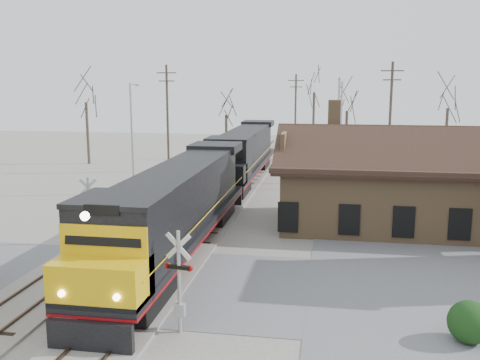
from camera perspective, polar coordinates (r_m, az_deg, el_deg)
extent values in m
plane|color=#A09B90|center=(25.22, -9.16, -10.74)|extent=(140.00, 140.00, 0.00)
cube|color=slate|center=(25.22, -9.16, -10.70)|extent=(60.00, 9.00, 0.03)
cube|color=#A09B90|center=(39.08, -2.15, -2.89)|extent=(3.40, 90.00, 0.12)
cube|color=#473323|center=(39.20, -3.18, -2.69)|extent=(0.08, 90.00, 0.14)
cube|color=#473323|center=(38.92, -1.11, -2.77)|extent=(0.08, 90.00, 0.14)
cube|color=#A09B90|center=(40.21, -8.45, -2.61)|extent=(3.40, 90.00, 0.12)
cube|color=#473323|center=(40.41, -9.42, -2.42)|extent=(0.08, 90.00, 0.14)
cube|color=#473323|center=(39.98, -7.47, -2.51)|extent=(0.08, 90.00, 0.14)
cube|color=#916E4B|center=(35.22, 16.29, -1.55)|extent=(14.00, 8.00, 4.00)
cube|color=black|center=(34.86, 16.47, 1.83)|extent=(15.20, 9.20, 0.30)
cube|color=black|center=(32.46, 17.03, 2.98)|extent=(15.00, 4.71, 2.66)
cube|color=black|center=(37.00, 16.13, 3.88)|extent=(15.00, 4.71, 2.66)
cube|color=#916E4B|center=(35.81, 10.00, 6.66)|extent=(0.80, 0.80, 2.20)
cube|color=black|center=(22.64, -11.44, -11.71)|extent=(2.71, 4.33, 1.08)
cube|color=black|center=(35.51, -3.34, -3.37)|extent=(2.71, 4.33, 1.08)
cube|color=black|center=(28.69, -6.49, -4.98)|extent=(3.25, 21.66, 0.38)
cube|color=maroon|center=(28.75, -6.48, -5.44)|extent=(3.27, 21.66, 0.13)
cube|color=black|center=(29.57, -5.83, -1.16)|extent=(2.82, 15.70, 3.03)
cube|color=black|center=(20.95, -12.64, -6.21)|extent=(3.25, 3.03, 3.03)
cube|color=#E1B00B|center=(19.64, -14.57, -10.26)|extent=(3.25, 1.95, 1.52)
cube|color=black|center=(19.38, -15.68, -15.83)|extent=(3.03, 0.25, 1.08)
cylinder|color=#FFF2CC|center=(18.03, -16.22, -3.73)|extent=(0.30, 0.10, 0.30)
cube|color=black|center=(43.23, -0.96, -0.86)|extent=(2.71, 4.33, 1.08)
cube|color=black|center=(56.93, 1.62, 1.87)|extent=(2.71, 4.33, 1.08)
cube|color=black|center=(49.92, 0.50, 1.67)|extent=(3.25, 21.66, 0.38)
cube|color=maroon|center=(49.95, 0.50, 1.40)|extent=(3.27, 21.66, 0.13)
cube|color=black|center=(51.02, 0.75, 3.76)|extent=(2.82, 15.70, 3.03)
cube|color=black|center=(41.86, -1.22, 2.30)|extent=(3.25, 3.03, 3.03)
cube|color=black|center=(40.22, -1.70, 0.64)|extent=(3.25, 1.95, 1.52)
cube|color=black|center=(39.50, -1.99, -1.95)|extent=(3.03, 0.25, 1.08)
cylinder|color=#A5A8AD|center=(19.74, -6.51, -10.79)|extent=(0.13, 0.13, 3.85)
cube|color=silver|center=(19.30, -6.59, -7.06)|extent=(1.00, 0.21, 1.01)
cube|color=silver|center=(19.30, -6.59, -7.06)|extent=(1.00, 0.21, 1.01)
cube|color=black|center=(19.54, -6.55, -9.21)|extent=(0.88, 0.29, 0.14)
cylinder|color=#B20C0C|center=(19.73, -7.69, -9.05)|extent=(0.24, 0.12, 0.23)
cylinder|color=#B20C0C|center=(19.37, -5.38, -9.37)|extent=(0.24, 0.12, 0.23)
cube|color=#A5A8AD|center=(20.15, -6.45, -13.60)|extent=(0.38, 0.29, 0.48)
cylinder|color=#A5A8AD|center=(31.26, -15.78, -3.16)|extent=(0.13, 0.13, 3.84)
cube|color=silver|center=(30.98, -15.90, -0.74)|extent=(0.99, 0.28, 1.01)
cube|color=silver|center=(30.98, -15.90, -0.74)|extent=(0.99, 0.28, 1.01)
cube|color=black|center=(31.13, -15.83, -2.13)|extent=(0.88, 0.35, 0.14)
cylinder|color=#B20C0C|center=(31.04, -15.05, -2.13)|extent=(0.24, 0.13, 0.23)
cylinder|color=#B20C0C|center=(31.22, -16.60, -2.13)|extent=(0.24, 0.13, 0.23)
cube|color=#A5A8AD|center=(31.51, -15.68, -5.03)|extent=(0.38, 0.29, 0.48)
sphere|color=black|center=(20.96, 23.29, -13.75)|extent=(1.52, 1.52, 1.52)
cylinder|color=#A5A8AD|center=(44.06, -11.44, 4.27)|extent=(0.18, 0.18, 8.98)
cylinder|color=#A5A8AD|center=(44.67, -11.23, 10.01)|extent=(0.12, 1.80, 0.12)
cube|color=#A5A8AD|center=(45.42, -10.87, 9.89)|extent=(0.25, 0.50, 0.12)
cylinder|color=#A5A8AD|center=(46.19, 10.39, 4.86)|extent=(0.18, 0.18, 9.42)
cylinder|color=#A5A8AD|center=(46.89, 10.56, 10.58)|extent=(0.12, 1.80, 0.12)
cube|color=#A5A8AD|center=(47.69, 10.54, 10.45)|extent=(0.25, 0.50, 0.12)
cylinder|color=#A5A8AD|center=(55.05, 10.71, 5.56)|extent=(0.18, 0.18, 9.12)
cylinder|color=#A5A8AD|center=(55.77, 10.85, 10.20)|extent=(0.12, 1.80, 0.12)
cube|color=#A5A8AD|center=(56.57, 10.83, 10.10)|extent=(0.25, 0.50, 0.12)
cylinder|color=#382D23|center=(54.77, -7.73, 6.47)|extent=(0.24, 0.24, 10.75)
cube|color=#382D23|center=(54.66, -7.85, 11.26)|extent=(2.00, 0.10, 0.10)
cube|color=#382D23|center=(54.65, -7.83, 10.42)|extent=(1.60, 0.10, 0.10)
cylinder|color=#382D23|center=(69.27, 5.93, 7.02)|extent=(0.24, 0.24, 10.04)
cube|color=#382D23|center=(69.15, 6.00, 10.51)|extent=(2.00, 0.10, 0.10)
cube|color=#382D23|center=(69.16, 5.99, 9.85)|extent=(1.60, 0.10, 0.10)
cylinder|color=#382D23|center=(50.47, 15.69, 5.90)|extent=(0.24, 0.24, 10.84)
cube|color=#382D23|center=(50.35, 15.95, 11.15)|extent=(2.00, 0.10, 0.10)
cube|color=#382D23|center=(50.34, 15.91, 10.24)|extent=(1.60, 0.10, 0.10)
cylinder|color=#382D23|center=(62.14, -15.94, 4.82)|extent=(0.32, 0.32, 6.86)
cylinder|color=#382D23|center=(64.22, -1.47, 4.64)|extent=(0.32, 0.32, 5.19)
cylinder|color=#382D23|center=(72.74, 7.84, 6.20)|extent=(0.32, 0.32, 7.67)
cylinder|color=#382D23|center=(63.31, 11.25, 4.63)|extent=(0.32, 0.32, 5.79)
cylinder|color=#382D23|center=(63.98, 21.10, 4.38)|extent=(0.32, 0.32, 6.21)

